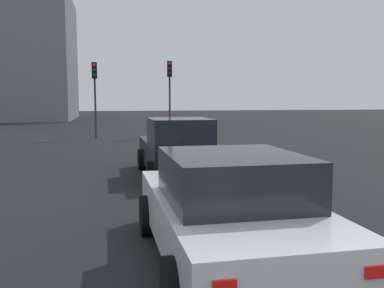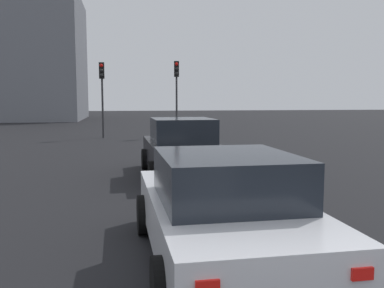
# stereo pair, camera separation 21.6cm
# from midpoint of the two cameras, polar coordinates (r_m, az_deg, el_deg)

# --- Properties ---
(car_black_lead) EXTENTS (4.28, 2.15, 1.65)m
(car_black_lead) POSITION_cam_midpoint_polar(r_m,az_deg,el_deg) (11.79, -0.91, -0.64)
(car_black_lead) COLOR black
(car_black_lead) RESTS_ON ground_plane
(car_white_second) EXTENTS (4.37, 2.16, 1.49)m
(car_white_second) POSITION_cam_midpoint_polar(r_m,az_deg,el_deg) (5.57, 5.35, -8.99)
(car_white_second) COLOR silver
(car_white_second) RESTS_ON ground_plane
(traffic_light_near_left) EXTENTS (0.32, 0.30, 4.39)m
(traffic_light_near_left) POSITION_cam_midpoint_polar(r_m,az_deg,el_deg) (24.42, -1.88, 8.40)
(traffic_light_near_left) COLOR #2D2D30
(traffic_light_near_left) RESTS_ON ground_plane
(traffic_light_near_right) EXTENTS (0.32, 0.29, 4.23)m
(traffic_light_near_right) POSITION_cam_midpoint_polar(r_m,az_deg,el_deg) (23.94, -12.00, 8.06)
(traffic_light_near_right) COLOR #2D2D30
(traffic_light_near_right) RESTS_ON ground_plane
(building_facade_left) EXTENTS (13.66, 8.56, 13.22)m
(building_facade_left) POSITION_cam_midpoint_polar(r_m,az_deg,el_deg) (48.99, -19.78, 10.96)
(building_facade_left) COLOR slate
(building_facade_left) RESTS_ON ground_plane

